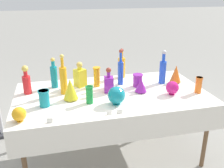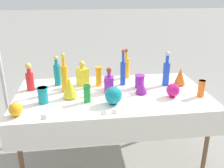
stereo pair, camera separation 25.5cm
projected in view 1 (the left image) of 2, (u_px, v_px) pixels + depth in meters
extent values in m
plane|color=gray|center=(112.00, 154.00, 2.86)|extent=(40.00, 40.00, 0.00)
cube|color=white|center=(112.00, 94.00, 2.59)|extent=(1.96, 1.05, 0.03)
cube|color=white|center=(126.00, 130.00, 2.15)|extent=(1.96, 0.01, 0.25)
cylinder|color=brown|center=(25.00, 163.00, 2.15)|extent=(0.04, 0.04, 0.73)
cylinder|color=brown|center=(206.00, 136.00, 2.54)|extent=(0.04, 0.04, 0.73)
cylinder|color=brown|center=(30.00, 117.00, 2.92)|extent=(0.04, 0.04, 0.73)
cylinder|color=brown|center=(169.00, 102.00, 3.31)|extent=(0.04, 0.04, 0.73)
cylinder|color=red|center=(27.00, 85.00, 2.54)|extent=(0.08, 0.08, 0.19)
cylinder|color=red|center=(25.00, 73.00, 2.50)|extent=(0.04, 0.04, 0.06)
sphere|color=gold|center=(25.00, 69.00, 2.48)|extent=(0.06, 0.06, 0.06)
cylinder|color=blue|center=(163.00, 72.00, 2.81)|extent=(0.07, 0.07, 0.25)
cylinder|color=blue|center=(164.00, 58.00, 2.75)|extent=(0.04, 0.04, 0.09)
sphere|color=#B2B2B7|center=(164.00, 52.00, 2.72)|extent=(0.05, 0.05, 0.05)
cylinder|color=orange|center=(64.00, 81.00, 2.52)|extent=(0.07, 0.07, 0.28)
cylinder|color=orange|center=(62.00, 63.00, 2.46)|extent=(0.03, 0.03, 0.10)
sphere|color=gold|center=(62.00, 56.00, 2.43)|extent=(0.04, 0.04, 0.04)
cylinder|color=blue|center=(121.00, 73.00, 2.77)|extent=(0.06, 0.06, 0.26)
cylinder|color=blue|center=(121.00, 57.00, 2.71)|extent=(0.03, 0.03, 0.11)
sphere|color=maroon|center=(121.00, 51.00, 2.68)|extent=(0.04, 0.04, 0.04)
cylinder|color=teal|center=(54.00, 77.00, 2.69)|extent=(0.07, 0.07, 0.23)
cylinder|color=teal|center=(53.00, 64.00, 2.64)|extent=(0.04, 0.04, 0.06)
sphere|color=gold|center=(53.00, 60.00, 2.62)|extent=(0.05, 0.05, 0.05)
cylinder|color=orange|center=(122.00, 68.00, 3.00)|extent=(0.09, 0.09, 0.24)
cylinder|color=orange|center=(122.00, 55.00, 2.94)|extent=(0.03, 0.03, 0.08)
sphere|color=maroon|center=(122.00, 50.00, 2.92)|extent=(0.04, 0.04, 0.04)
cube|color=yellow|center=(80.00, 78.00, 2.73)|extent=(0.15, 0.15, 0.19)
cylinder|color=yellow|center=(80.00, 68.00, 2.69)|extent=(0.05, 0.05, 0.03)
sphere|color=gold|center=(79.00, 65.00, 2.68)|extent=(0.07, 0.07, 0.07)
cube|color=purple|center=(109.00, 84.00, 2.59)|extent=(0.11, 0.11, 0.16)
cylinder|color=purple|center=(109.00, 74.00, 2.55)|extent=(0.04, 0.04, 0.06)
sphere|color=maroon|center=(109.00, 70.00, 2.53)|extent=(0.05, 0.05, 0.05)
cylinder|color=orange|center=(199.00, 85.00, 2.56)|extent=(0.07, 0.07, 0.17)
cylinder|color=orange|center=(200.00, 78.00, 2.53)|extent=(0.07, 0.07, 0.01)
cylinder|color=teal|center=(44.00, 98.00, 2.27)|extent=(0.09, 0.09, 0.16)
cylinder|color=teal|center=(43.00, 91.00, 2.25)|extent=(0.11, 0.11, 0.01)
cylinder|color=orange|center=(97.00, 77.00, 2.73)|extent=(0.07, 0.07, 0.22)
cylinder|color=orange|center=(97.00, 68.00, 2.69)|extent=(0.08, 0.08, 0.01)
cylinder|color=#198C38|center=(89.00, 95.00, 2.33)|extent=(0.07, 0.07, 0.17)
cylinder|color=#198C38|center=(89.00, 87.00, 2.30)|extent=(0.07, 0.07, 0.01)
cylinder|color=purple|center=(138.00, 80.00, 2.73)|extent=(0.10, 0.10, 0.14)
cylinder|color=purple|center=(138.00, 75.00, 2.71)|extent=(0.11, 0.11, 0.01)
cylinder|color=yellow|center=(71.00, 99.00, 2.43)|extent=(0.08, 0.08, 0.01)
cone|color=yellow|center=(70.00, 89.00, 2.39)|extent=(0.14, 0.14, 0.20)
cylinder|color=orange|center=(175.00, 82.00, 2.87)|extent=(0.06, 0.06, 0.01)
cone|color=orange|center=(176.00, 74.00, 2.84)|extent=(0.12, 0.12, 0.19)
cylinder|color=purple|center=(141.00, 92.00, 2.60)|extent=(0.06, 0.06, 0.01)
cone|color=purple|center=(141.00, 85.00, 2.58)|extent=(0.12, 0.12, 0.14)
cylinder|color=#C61972|center=(172.00, 94.00, 2.55)|extent=(0.06, 0.06, 0.01)
sphere|color=#C61972|center=(172.00, 88.00, 2.53)|extent=(0.13, 0.13, 0.13)
cylinder|color=teal|center=(116.00, 104.00, 2.34)|extent=(0.07, 0.07, 0.01)
sphere|color=teal|center=(116.00, 95.00, 2.31)|extent=(0.16, 0.16, 0.16)
cylinder|color=orange|center=(20.00, 121.00, 2.04)|extent=(0.05, 0.05, 0.01)
sphere|color=orange|center=(19.00, 114.00, 2.02)|extent=(0.12, 0.12, 0.12)
cube|color=white|center=(120.00, 112.00, 2.16)|extent=(0.05, 0.02, 0.03)
cube|color=white|center=(50.00, 120.00, 2.01)|extent=(0.05, 0.03, 0.04)
cube|color=white|center=(109.00, 113.00, 2.14)|extent=(0.05, 0.02, 0.03)
cube|color=tan|center=(131.00, 100.00, 3.82)|extent=(0.49, 0.47, 0.34)
cube|color=tan|center=(130.00, 85.00, 3.84)|extent=(0.36, 0.18, 0.09)
cube|color=tan|center=(63.00, 102.00, 3.83)|extent=(0.55, 0.44, 0.29)
cube|color=tan|center=(61.00, 88.00, 3.87)|extent=(0.47, 0.10, 0.09)
cylinder|color=#333338|center=(3.00, 134.00, 3.21)|extent=(0.18, 0.18, 0.04)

